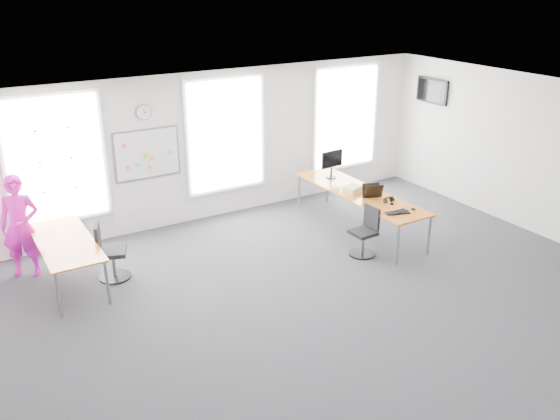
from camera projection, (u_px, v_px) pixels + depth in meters
floor at (324, 299)px, 9.26m from camera, size 10.00×10.00×0.00m
ceiling at (330, 109)px, 8.14m from camera, size 10.00×10.00×0.00m
wall_back at (212, 146)px, 11.88m from camera, size 10.00×0.00×10.00m
wall_right at (545, 159)px, 11.08m from camera, size 0.00×10.00×10.00m
window_left at (55, 160)px, 10.35m from camera, size 1.60×0.06×2.20m
window_mid at (225, 135)px, 11.92m from camera, size 1.60×0.06×2.20m
window_right at (345, 117)px, 13.35m from camera, size 1.60×0.06×2.20m
desk_right at (359, 194)px, 11.48m from camera, size 0.87×3.25×0.79m
desk_left at (65, 244)px, 9.47m from camera, size 0.83×2.09×0.76m
chair_right at (365, 234)px, 10.59m from camera, size 0.48×0.48×0.90m
chair_left at (109, 255)px, 9.73m from camera, size 0.57×0.57×0.98m
person at (20, 226)px, 9.70m from camera, size 0.75×0.63×1.75m
whiteboard at (147, 154)px, 11.19m from camera, size 1.20×0.03×0.90m
wall_clock at (143, 112)px, 10.89m from camera, size 0.30×0.04×0.30m
tv at (432, 91)px, 13.15m from camera, size 0.06×0.90×0.55m
keyboard at (397, 213)px, 10.45m from camera, size 0.46×0.29×0.02m
mouse at (413, 209)px, 10.58m from camera, size 0.09×0.12×0.04m
lens_cap at (392, 204)px, 10.86m from camera, size 0.08×0.08×0.01m
headphones at (388, 200)px, 10.92m from camera, size 0.20×0.11×0.12m
laptop_sleeve at (372, 191)px, 11.12m from camera, size 0.35×0.29×0.28m
paper_stack at (353, 189)px, 11.43m from camera, size 0.40×0.34×0.12m
monitor at (332, 162)px, 12.12m from camera, size 0.53×0.21×0.59m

